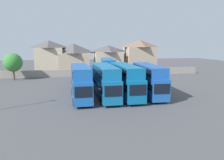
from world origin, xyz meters
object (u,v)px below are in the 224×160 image
at_px(house_terrace_centre, 74,58).
at_px(tree_left_of_lot, 13,63).
at_px(house_terrace_left, 49,56).
at_px(house_terrace_far_right, 139,55).
at_px(bus_4, 149,78).
at_px(bus_3, 126,79).
at_px(bus_7, 108,69).
at_px(house_terrace_right, 108,58).
at_px(bus_6, 99,74).
at_px(bus_2, 105,79).
at_px(bus_5, 80,74).
at_px(bus_1, 81,81).
at_px(bus_8, 128,73).

xyz_separation_m(house_terrace_centre, tree_left_of_lot, (-13.84, -12.00, -0.27)).
xyz_separation_m(house_terrace_left, house_terrace_far_right, (27.06, -0.65, 0.11)).
bearing_deg(bus_4, bus_3, -87.41).
distance_m(bus_3, bus_7, 13.42).
height_order(bus_7, house_terrace_right, house_terrace_right).
xyz_separation_m(bus_3, house_terrace_far_right, (12.33, 31.43, 2.05)).
height_order(bus_6, house_terrace_centre, house_terrace_centre).
relative_size(bus_6, house_terrace_right, 1.31).
bearing_deg(house_terrace_centre, house_terrace_left, 179.24).
relative_size(house_terrace_right, tree_left_of_lot, 1.36).
distance_m(house_terrace_far_right, tree_left_of_lot, 35.83).
relative_size(bus_2, bus_6, 1.09).
relative_size(bus_2, bus_5, 1.03).
height_order(bus_1, house_terrace_right, house_terrace_right).
bearing_deg(tree_left_of_lot, house_terrace_centre, 40.92).
xyz_separation_m(house_terrace_right, tree_left_of_lot, (-24.11, -11.95, -0.01)).
xyz_separation_m(bus_3, house_terrace_centre, (-7.77, 31.98, 1.51)).
relative_size(bus_7, house_terrace_right, 1.27).
relative_size(house_terrace_far_right, tree_left_of_lot, 1.54).
height_order(bus_1, bus_7, bus_7).
distance_m(bus_7, tree_left_of_lot, 22.05).
height_order(bus_7, house_terrace_far_right, house_terrace_far_right).
height_order(bus_5, bus_6, bus_6).
height_order(bus_4, bus_7, bus_7).
bearing_deg(house_terrace_far_right, bus_2, -116.36).
bearing_deg(bus_6, house_terrace_left, -150.98).
height_order(house_terrace_right, house_terrace_far_right, house_terrace_far_right).
bearing_deg(house_terrace_left, house_terrace_far_right, -1.37).
distance_m(bus_3, house_terrace_far_right, 33.82).
height_order(bus_4, bus_5, bus_4).
distance_m(bus_1, bus_6, 13.92).
height_order(bus_2, bus_7, bus_7).
relative_size(house_terrace_centre, tree_left_of_lot, 1.49).
bearing_deg(house_terrace_centre, house_terrace_far_right, -1.58).
bearing_deg(bus_4, bus_2, -87.54).
height_order(bus_3, bus_8, bus_3).
relative_size(bus_2, bus_8, 1.15).
xyz_separation_m(bus_4, house_terrace_far_right, (8.52, 31.40, 2.09)).
bearing_deg(bus_6, bus_2, -5.00).
height_order(bus_2, house_terrace_centre, house_terrace_centre).
bearing_deg(bus_1, bus_5, 177.06).
bearing_deg(house_terrace_right, tree_left_of_lot, -153.64).
height_order(bus_6, house_terrace_left, house_terrace_left).
xyz_separation_m(bus_2, bus_4, (7.06, 0.03, -0.03)).
bearing_deg(tree_left_of_lot, bus_8, -15.34).
distance_m(bus_4, bus_7, 14.09).
bearing_deg(bus_6, bus_1, -20.54).
bearing_deg(bus_5, bus_2, 19.15).
relative_size(bus_7, tree_left_of_lot, 1.73).
xyz_separation_m(bus_1, house_terrace_far_right, (19.33, 32.04, 2.05)).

